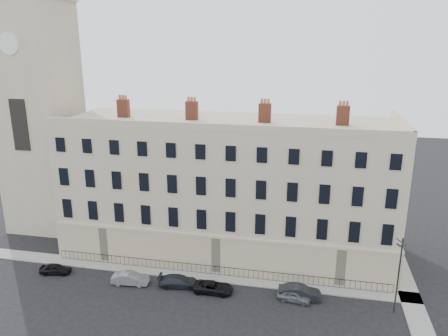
{
  "coord_description": "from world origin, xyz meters",
  "views": [
    {
      "loc": [
        3.02,
        -33.77,
        23.55
      ],
      "look_at": [
        -5.99,
        10.0,
        10.27
      ],
      "focal_mm": 35.0,
      "sensor_mm": 36.0,
      "label": 1
    }
  ],
  "objects_px": {
    "car_a": "(55,269)",
    "car_d": "(213,287)",
    "car_e": "(294,296)",
    "car_c": "(179,281)",
    "car_f": "(300,292)",
    "streetlamp": "(399,273)",
    "car_b": "(130,278)"
  },
  "relations": [
    {
      "from": "car_f",
      "to": "car_d",
      "type": "bearing_deg",
      "value": 91.49
    },
    {
      "from": "car_f",
      "to": "streetlamp",
      "type": "bearing_deg",
      "value": -96.77
    },
    {
      "from": "car_c",
      "to": "car_d",
      "type": "bearing_deg",
      "value": -102.52
    },
    {
      "from": "car_a",
      "to": "car_b",
      "type": "distance_m",
      "value": 8.47
    },
    {
      "from": "car_a",
      "to": "car_d",
      "type": "distance_m",
      "value": 16.9
    },
    {
      "from": "car_b",
      "to": "car_e",
      "type": "relative_size",
      "value": 1.17
    },
    {
      "from": "car_c",
      "to": "car_b",
      "type": "bearing_deg",
      "value": 88.94
    },
    {
      "from": "car_c",
      "to": "car_f",
      "type": "distance_m",
      "value": 11.77
    },
    {
      "from": "car_b",
      "to": "car_d",
      "type": "height_order",
      "value": "car_b"
    },
    {
      "from": "car_c",
      "to": "car_f",
      "type": "height_order",
      "value": "car_f"
    },
    {
      "from": "car_a",
      "to": "car_f",
      "type": "xyz_separation_m",
      "value": [
        25.08,
        0.51,
        0.12
      ]
    },
    {
      "from": "car_d",
      "to": "streetlamp",
      "type": "xyz_separation_m",
      "value": [
        16.54,
        0.03,
        3.5
      ]
    },
    {
      "from": "car_b",
      "to": "car_d",
      "type": "relative_size",
      "value": 0.95
    },
    {
      "from": "car_a",
      "to": "car_b",
      "type": "relative_size",
      "value": 0.86
    },
    {
      "from": "car_c",
      "to": "car_e",
      "type": "distance_m",
      "value": 11.29
    },
    {
      "from": "car_a",
      "to": "car_d",
      "type": "height_order",
      "value": "car_a"
    },
    {
      "from": "car_d",
      "to": "streetlamp",
      "type": "height_order",
      "value": "streetlamp"
    },
    {
      "from": "car_e",
      "to": "car_c",
      "type": "bearing_deg",
      "value": 97.51
    },
    {
      "from": "car_e",
      "to": "car_f",
      "type": "relative_size",
      "value": 0.78
    },
    {
      "from": "car_a",
      "to": "car_e",
      "type": "height_order",
      "value": "car_a"
    },
    {
      "from": "car_b",
      "to": "car_f",
      "type": "xyz_separation_m",
      "value": [
        16.62,
        0.83,
        0.05
      ]
    },
    {
      "from": "streetlamp",
      "to": "car_e",
      "type": "bearing_deg",
      "value": 154.82
    },
    {
      "from": "car_d",
      "to": "car_e",
      "type": "bearing_deg",
      "value": -90.05
    },
    {
      "from": "car_a",
      "to": "streetlamp",
      "type": "xyz_separation_m",
      "value": [
        33.44,
        -0.07,
        3.5
      ]
    },
    {
      "from": "car_f",
      "to": "car_b",
      "type": "bearing_deg",
      "value": 90.08
    },
    {
      "from": "car_a",
      "to": "car_c",
      "type": "bearing_deg",
      "value": -98.63
    },
    {
      "from": "car_d",
      "to": "streetlamp",
      "type": "bearing_deg",
      "value": -90.7
    },
    {
      "from": "car_c",
      "to": "car_e",
      "type": "height_order",
      "value": "car_c"
    },
    {
      "from": "car_c",
      "to": "car_d",
      "type": "relative_size",
      "value": 1.04
    },
    {
      "from": "car_e",
      "to": "streetlamp",
      "type": "distance_m",
      "value": 9.5
    },
    {
      "from": "car_b",
      "to": "car_f",
      "type": "bearing_deg",
      "value": -92.77
    },
    {
      "from": "car_e",
      "to": "car_d",
      "type": "bearing_deg",
      "value": 99.37
    }
  ]
}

